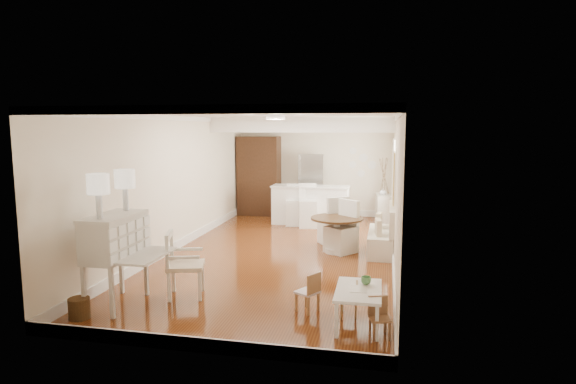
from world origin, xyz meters
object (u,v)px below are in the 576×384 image
(bar_stool_right, at_px, (308,206))
(kids_chair_c, at_px, (380,318))
(gustavian_armchair, at_px, (186,264))
(secretary_bureau, at_px, (116,260))
(bar_stool_left, at_px, (294,205))
(kids_chair_a, at_px, (349,300))
(pantry_cabinet, at_px, (259,176))
(kids_table, at_px, (358,307))
(kids_chair_b, at_px, (307,291))
(slip_chair_far, at_px, (333,220))
(wicker_basket, at_px, (79,308))
(dining_table, at_px, (337,235))
(fridge, at_px, (323,186))
(breakfast_counter, at_px, (310,205))
(slip_chair_near, at_px, (341,227))
(sideboard, at_px, (383,209))

(bar_stool_right, bearing_deg, kids_chair_c, -85.27)
(gustavian_armchair, bearing_deg, bar_stool_right, -26.96)
(secretary_bureau, distance_m, bar_stool_left, 6.33)
(kids_chair_a, xyz_separation_m, pantry_cabinet, (-3.22, 7.29, 0.90))
(kids_table, distance_m, kids_chair_b, 0.80)
(slip_chair_far, height_order, bar_stool_left, bar_stool_left)
(wicker_basket, height_order, dining_table, dining_table)
(secretary_bureau, distance_m, kids_chair_a, 3.36)
(secretary_bureau, xyz_separation_m, slip_chair_far, (2.64, 4.33, -0.13))
(wicker_basket, distance_m, dining_table, 5.17)
(gustavian_armchair, xyz_separation_m, fridge, (1.17, 6.93, 0.40))
(kids_chair_a, bearing_deg, dining_table, -174.54)
(wicker_basket, bearing_deg, pantry_cabinet, 87.64)
(kids_chair_a, bearing_deg, secretary_bureau, -89.51)
(kids_chair_b, bearing_deg, wicker_basket, -43.35)
(breakfast_counter, relative_size, bar_stool_left, 1.90)
(kids_chair_b, xyz_separation_m, slip_chair_far, (-0.09, 4.01, 0.25))
(secretary_bureau, relative_size, kids_chair_c, 2.64)
(slip_chair_near, xyz_separation_m, bar_stool_right, (-1.08, 2.35, 0.02))
(kids_chair_b, relative_size, dining_table, 0.54)
(wicker_basket, height_order, kids_chair_b, kids_chair_b)
(kids_chair_a, relative_size, pantry_cabinet, 0.22)
(dining_table, relative_size, slip_chair_far, 1.00)
(gustavian_armchair, distance_m, kids_chair_b, 1.93)
(gustavian_armchair, bearing_deg, sideboard, -40.92)
(dining_table, bearing_deg, kids_chair_b, -91.16)
(sideboard, bearing_deg, kids_chair_a, -99.04)
(secretary_bureau, relative_size, slip_chair_far, 1.25)
(kids_table, bearing_deg, dining_table, 100.33)
(kids_chair_b, distance_m, slip_chair_near, 3.33)
(kids_chair_b, height_order, breakfast_counter, breakfast_counter)
(kids_table, xyz_separation_m, slip_chair_near, (-0.58, 3.65, 0.30))
(slip_chair_near, bearing_deg, breakfast_counter, 149.78)
(secretary_bureau, height_order, bar_stool_right, secretary_bureau)
(kids_chair_c, height_order, pantry_cabinet, pantry_cabinet)
(gustavian_armchair, bearing_deg, bar_stool_left, -22.76)
(slip_chair_near, height_order, pantry_cabinet, pantry_cabinet)
(kids_chair_c, distance_m, bar_stool_right, 6.63)
(dining_table, height_order, bar_stool_right, bar_stool_right)
(dining_table, xyz_separation_m, slip_chair_near, (0.08, 0.02, 0.17))
(kids_table, relative_size, slip_chair_near, 0.90)
(kids_chair_b, xyz_separation_m, fridge, (-0.74, 7.15, 0.61))
(kids_chair_a, relative_size, kids_chair_b, 0.86)
(kids_chair_a, xyz_separation_m, sideboard, (0.38, 6.74, 0.14))
(secretary_bureau, relative_size, breakfast_counter, 0.65)
(secretary_bureau, relative_size, fridge, 0.74)
(kids_table, height_order, pantry_cabinet, pantry_cabinet)
(kids_chair_b, distance_m, fridge, 7.22)
(wicker_basket, xyz_separation_m, slip_chair_far, (2.87, 4.89, 0.40))
(gustavian_armchair, bearing_deg, pantry_cabinet, -10.80)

